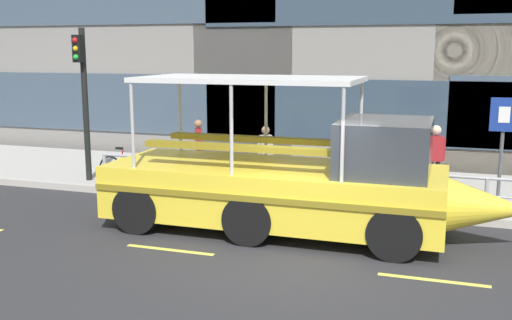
% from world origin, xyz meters
% --- Properties ---
extents(ground_plane, '(120.00, 120.00, 0.00)m').
position_xyz_m(ground_plane, '(0.00, 0.00, 0.00)').
color(ground_plane, '#2B2B2D').
extents(sidewalk, '(32.00, 4.80, 0.18)m').
position_xyz_m(sidewalk, '(0.00, 5.60, 0.09)').
color(sidewalk, '#A8A59E').
rests_on(sidewalk, ground_plane).
extents(curb_edge, '(32.00, 0.18, 0.18)m').
position_xyz_m(curb_edge, '(0.00, 3.11, 0.09)').
color(curb_edge, '#B2ADA3').
rests_on(curb_edge, ground_plane).
extents(lane_centreline, '(25.80, 0.12, 0.01)m').
position_xyz_m(lane_centreline, '(-0.00, -0.46, 0.00)').
color(lane_centreline, '#DBD64C').
rests_on(lane_centreline, ground_plane).
extents(curb_guardrail, '(11.66, 0.09, 0.83)m').
position_xyz_m(curb_guardrail, '(-0.49, 3.45, 0.74)').
color(curb_guardrail, '#9EA0A8').
rests_on(curb_guardrail, sidewalk).
extents(traffic_light_pole, '(0.24, 0.46, 4.14)m').
position_xyz_m(traffic_light_pole, '(-6.95, 3.62, 2.69)').
color(traffic_light_pole, black).
rests_on(traffic_light_pole, sidewalk).
extents(parking_sign, '(0.60, 0.12, 2.51)m').
position_xyz_m(parking_sign, '(3.66, 4.19, 1.89)').
color(parking_sign, '#4C4F54').
rests_on(parking_sign, sidewalk).
extents(leaned_bicycle, '(1.74, 0.46, 0.96)m').
position_xyz_m(leaned_bicycle, '(-5.77, 3.75, 0.56)').
color(leaned_bicycle, black).
rests_on(leaned_bicycle, sidewalk).
extents(duck_tour_boat, '(8.67, 2.59, 3.20)m').
position_xyz_m(duck_tour_boat, '(-0.43, 1.44, 1.04)').
color(duck_tour_boat, yellow).
rests_on(duck_tour_boat, ground_plane).
extents(pedestrian_near_bow, '(0.47, 0.31, 1.76)m').
position_xyz_m(pedestrian_near_bow, '(2.21, 4.79, 1.24)').
color(pedestrian_near_bow, '#1E2338').
rests_on(pedestrian_near_bow, sidewalk).
extents(pedestrian_mid_left, '(0.27, 0.47, 1.68)m').
position_xyz_m(pedestrian_mid_left, '(0.10, 4.49, 1.19)').
color(pedestrian_mid_left, black).
rests_on(pedestrian_mid_left, sidewalk).
extents(pedestrian_mid_right, '(0.36, 0.33, 1.58)m').
position_xyz_m(pedestrian_mid_right, '(-2.11, 4.69, 1.13)').
color(pedestrian_mid_right, '#47423D').
rests_on(pedestrian_mid_right, sidewalk).
extents(pedestrian_near_stern, '(0.30, 0.44, 1.65)m').
position_xyz_m(pedestrian_near_stern, '(-4.15, 4.91, 1.18)').
color(pedestrian_near_stern, '#1E2338').
rests_on(pedestrian_near_stern, sidewalk).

